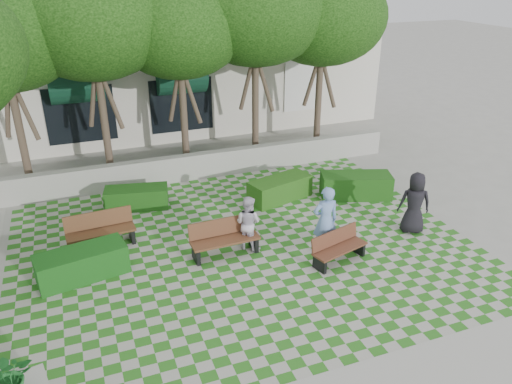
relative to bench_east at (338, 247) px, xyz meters
name	(u,v)px	position (x,y,z in m)	size (l,w,h in m)	color
ground	(259,269)	(-2.04, 0.37, -0.39)	(90.00, 90.00, 0.00)	gray
lawn	(245,249)	(-2.04, 1.37, -0.39)	(12.00, 12.00, 0.00)	#2B721E
retaining_wall	(196,166)	(-2.04, 6.57, 0.06)	(15.00, 0.36, 0.90)	#9E9B93
bench_east	(338,247)	(0.00, 0.00, 0.00)	(1.63, 0.91, 0.81)	#512B1B
bench_mid	(224,239)	(-2.63, 1.36, 0.06)	(1.82, 0.65, 0.94)	#522F1C
bench_west	(101,231)	(-5.61, 2.95, 0.06)	(1.83, 0.71, 0.94)	#53321C
hedge_east	(356,186)	(2.45, 3.20, 0.00)	(2.24, 0.90, 0.78)	#184612
hedge_midright	(280,189)	(0.06, 3.90, -0.03)	(2.07, 0.83, 0.73)	#1F4E14
hedge_midleft	(137,198)	(-4.36, 4.94, -0.06)	(1.92, 0.77, 0.67)	#164512
hedge_west	(82,264)	(-6.18, 1.58, -0.02)	(2.11, 0.84, 0.74)	#124614
person_blue	(325,221)	(-0.15, 0.50, 0.56)	(0.69, 0.46, 1.90)	#7193CE
person_dark	(415,203)	(2.73, 0.62, 0.51)	(0.88, 0.57, 1.79)	black
person_white	(248,223)	(-1.94, 1.44, 0.37)	(0.74, 0.57, 1.51)	silver
tree_row	(129,30)	(-3.90, 6.33, 4.79)	(17.70, 13.40, 7.41)	#47382B
building	(171,65)	(-1.11, 14.45, 2.13)	(18.00, 8.92, 5.15)	beige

